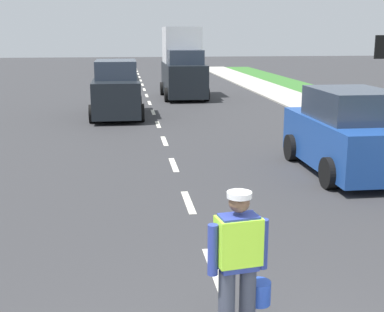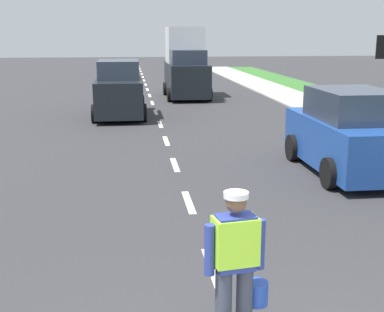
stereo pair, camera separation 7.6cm
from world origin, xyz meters
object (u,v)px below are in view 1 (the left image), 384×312
car_parked_curbside (348,134)px  delivery_truck (183,66)px  car_oncoming_second (117,91)px  road_worker (240,259)px

car_parked_curbside → delivery_truck: bearing=98.2°
delivery_truck → car_oncoming_second: bearing=-119.1°
delivery_truck → car_parked_curbside: 15.35m
delivery_truck → car_parked_curbside: bearing=-81.8°
car_oncoming_second → road_worker: bearing=-84.8°
road_worker → car_parked_curbside: (4.05, 6.52, -0.01)m
delivery_truck → car_oncoming_second: delivery_truck is taller
delivery_truck → car_oncoming_second: 6.82m
road_worker → delivery_truck: delivery_truck is taller
car_parked_curbside → car_oncoming_second: 10.75m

